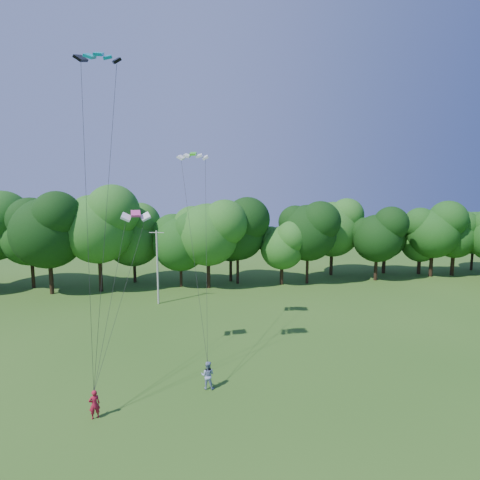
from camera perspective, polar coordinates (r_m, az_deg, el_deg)
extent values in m
plane|color=#2C5A18|center=(21.14, 0.44, -30.80)|extent=(160.00, 160.00, 0.00)
cylinder|color=#AAABA2|center=(44.45, -12.46, -4.12)|extent=(0.22, 0.22, 8.61)
cube|color=#AAABA2|center=(43.83, -12.61, 1.12)|extent=(1.66, 0.63, 0.08)
imported|color=#A5152D|center=(25.07, -21.30, -22.29)|extent=(0.74, 0.62, 1.72)
imported|color=#8D9DC3|center=(26.54, -4.95, -19.82)|extent=(1.09, 0.96, 1.88)
cube|color=#0595AA|center=(25.45, -20.75, 24.97)|extent=(2.48, 1.10, 0.55)
cube|color=#45DD21|center=(32.43, -7.15, 12.90)|extent=(2.70, 1.58, 0.41)
cube|color=#D63B8A|center=(28.59, -15.62, 3.90)|extent=(2.15, 1.19, 0.49)
cylinder|color=black|center=(54.77, -1.43, -4.16)|extent=(0.45, 0.45, 4.13)
ellipsoid|color=black|center=(53.94, -1.44, 1.52)|extent=(8.27, 8.27, 9.02)
cylinder|color=#2E2212|center=(66.09, 25.62, -3.32)|extent=(0.39, 0.39, 3.15)
ellipsoid|color=#24581B|center=(65.50, 25.82, 0.24)|extent=(6.29, 6.29, 6.86)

